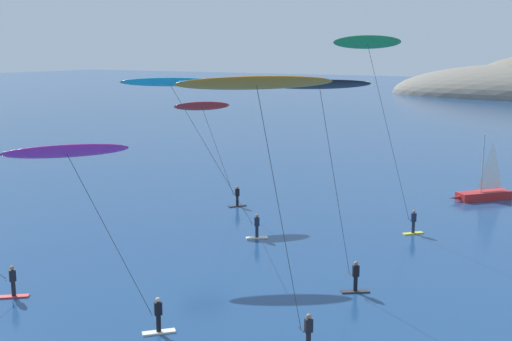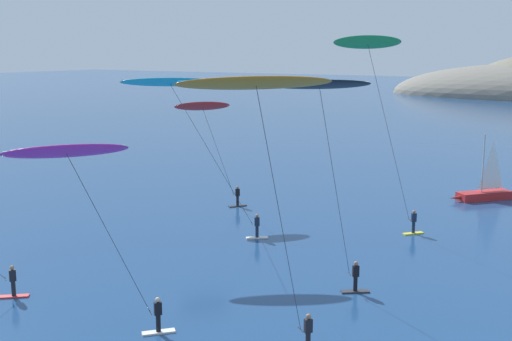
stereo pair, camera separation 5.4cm
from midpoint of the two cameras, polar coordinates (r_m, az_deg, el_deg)
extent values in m
cube|color=#B22323|center=(58.48, 19.55, -2.10)|extent=(4.19, 4.55, 0.70)
cone|color=#B22323|center=(57.08, 17.63, -2.29)|extent=(1.91, 2.07, 0.67)
cylinder|color=#B2B2B7|center=(57.77, 19.49, 0.64)|extent=(0.12, 0.12, 5.00)
pyramid|color=white|center=(58.35, 20.19, 0.51)|extent=(1.23, 1.42, 4.25)
cylinder|color=#A5A5AD|center=(58.72, 20.06, -1.48)|extent=(1.23, 1.42, 0.08)
cube|color=yellow|center=(46.35, 13.74, -5.44)|extent=(1.27, 1.41, 0.08)
cylinder|color=#192338|center=(46.23, 13.77, -4.91)|extent=(0.22, 0.22, 0.80)
cube|color=#192338|center=(46.05, 13.81, -4.07)|extent=(0.39, 0.37, 0.60)
sphere|color=#9E7051|center=(45.95, 13.83, -3.57)|extent=(0.22, 0.22, 0.22)
cylinder|color=black|center=(45.95, 13.40, -4.24)|extent=(0.39, 0.45, 0.04)
ellipsoid|color=green|center=(43.28, 9.84, 11.18)|extent=(4.29, 3.88, 1.01)
cylinder|color=#D660B7|center=(43.28, 9.85, 11.25)|extent=(3.45, 2.95, 0.16)
cylinder|color=#333338|center=(44.20, 11.69, 3.17)|extent=(2.63, 2.23, 12.00)
cylinder|color=black|center=(28.28, 4.62, -14.87)|extent=(0.22, 0.22, 0.80)
cube|color=black|center=(27.99, 4.64, -13.58)|extent=(0.37, 0.39, 0.60)
sphere|color=#9E7051|center=(27.82, 4.66, -12.79)|extent=(0.22, 0.22, 0.22)
cylinder|color=black|center=(27.91, 3.96, -13.91)|extent=(0.45, 0.38, 0.04)
ellipsoid|color=orange|center=(24.69, -0.01, 7.80)|extent=(5.03, 5.76, 0.73)
cylinder|color=#0F7FE5|center=(24.69, -0.01, 7.91)|extent=(3.96, 4.81, 0.16)
cylinder|color=#333338|center=(25.83, 2.08, -3.84)|extent=(1.29, 1.58, 10.26)
cube|color=red|center=(36.24, -20.75, -10.43)|extent=(1.40, 1.28, 0.08)
cylinder|color=black|center=(36.09, -20.79, -9.77)|extent=(0.22, 0.22, 0.80)
cube|color=black|center=(35.86, -20.87, -8.72)|extent=(0.35, 0.39, 0.60)
sphere|color=#9E7051|center=(35.73, -20.91, -8.09)|extent=(0.22, 0.22, 0.22)
cylinder|color=black|center=(35.88, -21.42, -8.95)|extent=(0.48, 0.33, 0.04)
cube|color=#2D2D33|center=(35.02, 8.77, -10.58)|extent=(1.44, 1.22, 0.08)
cylinder|color=black|center=(34.87, 8.79, -9.90)|extent=(0.22, 0.22, 0.80)
cube|color=black|center=(34.63, 8.82, -8.82)|extent=(0.39, 0.37, 0.60)
sphere|color=#9E7051|center=(34.49, 8.84, -8.16)|extent=(0.22, 0.22, 0.22)
cylinder|color=black|center=(34.56, 8.26, -9.05)|extent=(0.39, 0.44, 0.04)
ellipsoid|color=black|center=(32.09, 5.62, 7.62)|extent=(5.09, 4.71, 0.70)
cylinder|color=white|center=(32.09, 5.62, 7.71)|extent=(3.92, 3.42, 0.16)
cylinder|color=#333338|center=(32.98, 6.98, -1.11)|extent=(1.40, 1.22, 9.82)
cube|color=#2D2D33|center=(52.79, -1.70, -3.16)|extent=(1.19, 1.46, 0.08)
cylinder|color=black|center=(52.69, -1.70, -2.69)|extent=(0.22, 0.22, 0.80)
cube|color=black|center=(52.53, -1.71, -1.95)|extent=(0.37, 0.39, 0.60)
sphere|color=#9E7051|center=(52.44, -1.71, -1.50)|extent=(0.22, 0.22, 0.22)
cylinder|color=black|center=(52.47, -2.07, -2.10)|extent=(0.44, 0.39, 0.04)
ellipsoid|color=red|center=(50.76, -4.86, 5.73)|extent=(3.70, 4.03, 0.89)
cylinder|color=#23D6DB|center=(50.76, -4.86, 5.79)|extent=(2.91, 3.29, 0.16)
cylinder|color=#333338|center=(51.49, -3.44, 1.70)|extent=(1.67, 1.91, 7.17)
cube|color=silver|center=(30.36, -8.68, -14.02)|extent=(1.31, 1.38, 0.08)
cylinder|color=black|center=(30.18, -8.71, -13.26)|extent=(0.22, 0.22, 0.80)
cube|color=black|center=(29.90, -8.74, -12.03)|extent=(0.36, 0.39, 0.60)
sphere|color=beige|center=(29.74, -8.77, -11.29)|extent=(0.22, 0.22, 0.22)
cylinder|color=black|center=(29.88, -9.41, -12.32)|extent=(0.46, 0.36, 0.04)
ellipsoid|color=#D62D9E|center=(27.38, -16.55, 1.66)|extent=(3.89, 4.70, 0.81)
cylinder|color=#28D160|center=(27.37, -16.56, 1.76)|extent=(3.05, 3.98, 0.16)
cylinder|color=#333338|center=(28.38, -12.86, -5.75)|extent=(1.99, 2.63, 7.43)
cube|color=silver|center=(44.00, 0.04, -5.99)|extent=(1.41, 1.26, 0.08)
cylinder|color=#192338|center=(43.88, 0.04, -5.44)|extent=(0.22, 0.22, 0.80)
cube|color=#192338|center=(43.69, 0.04, -4.56)|extent=(0.39, 0.36, 0.60)
sphere|color=#9E7051|center=(43.58, 0.04, -4.03)|extent=(0.22, 0.22, 0.22)
cylinder|color=black|center=(43.70, -0.41, -4.72)|extent=(0.35, 0.47, 0.04)
ellipsoid|color=#23B2C6|center=(42.17, -7.73, 7.80)|extent=(5.81, 4.58, 0.75)
cylinder|color=#DB4C38|center=(42.17, -7.73, 7.87)|extent=(5.03, 3.67, 0.16)
cylinder|color=#333338|center=(42.60, -4.00, 1.36)|extent=(4.36, 3.13, 9.46)
camera|label=1|loc=(0.03, -90.04, -0.01)|focal=45.00mm
camera|label=2|loc=(0.03, 89.96, 0.01)|focal=45.00mm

